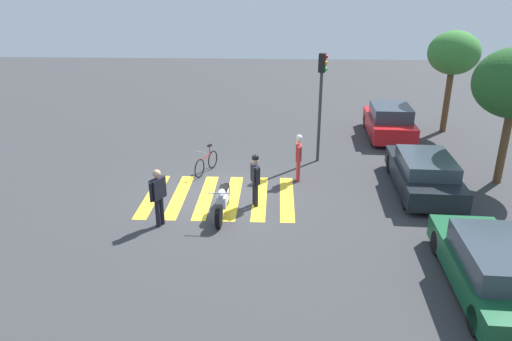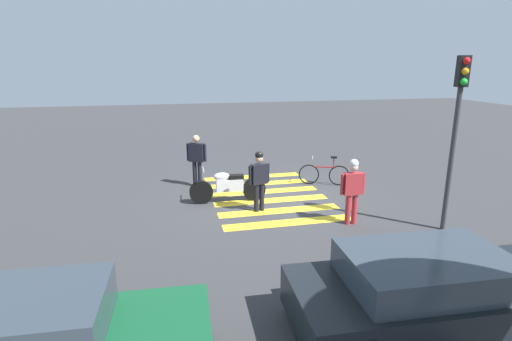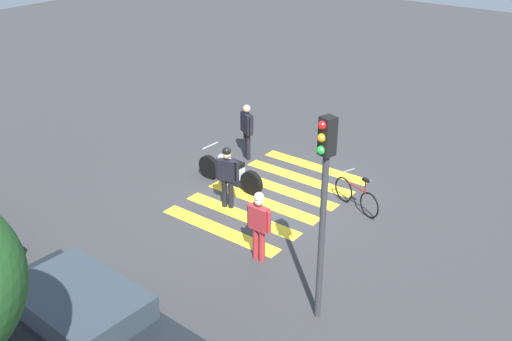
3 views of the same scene
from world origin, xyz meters
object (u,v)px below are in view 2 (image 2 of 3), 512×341
at_px(pedestrian_bystander, 353,187).
at_px(car_black_suv, 434,292).
at_px(leaning_bicycle, 324,174).
at_px(officer_by_motorcycle, 259,177).
at_px(traffic_light_pole, 457,117).
at_px(officer_on_foot, 197,157).
at_px(police_motorcycle, 228,187).

xyz_separation_m(pedestrian_bystander, car_black_suv, (0.66, 4.24, -0.36)).
bearing_deg(leaning_bicycle, officer_by_motorcycle, 35.46).
bearing_deg(traffic_light_pole, car_black_suv, 50.58).
bearing_deg(leaning_bicycle, officer_on_foot, -10.37).
height_order(pedestrian_bystander, traffic_light_pole, traffic_light_pole).
bearing_deg(officer_on_foot, officer_by_motorcycle, 118.63).
xyz_separation_m(pedestrian_bystander, traffic_light_pole, (-2.10, 0.87, 1.84)).
bearing_deg(car_black_suv, leaning_bicycle, -99.69).
height_order(officer_on_foot, pedestrian_bystander, officer_on_foot).
relative_size(police_motorcycle, car_black_suv, 0.50).
relative_size(police_motorcycle, officer_on_foot, 1.30).
xyz_separation_m(leaning_bicycle, pedestrian_bystander, (0.64, 3.40, 0.61)).
xyz_separation_m(police_motorcycle, car_black_suv, (-2.17, 6.64, 0.16)).
distance_m(leaning_bicycle, traffic_light_pole, 5.14).
bearing_deg(police_motorcycle, traffic_light_pole, 146.40).
distance_m(car_black_suv, traffic_light_pole, 4.88).
bearing_deg(traffic_light_pole, officer_by_motorcycle, -28.76).
xyz_separation_m(police_motorcycle, officer_by_motorcycle, (-0.72, 0.97, 0.52)).
height_order(police_motorcycle, pedestrian_bystander, pedestrian_bystander).
height_order(officer_by_motorcycle, pedestrian_bystander, officer_by_motorcycle).
xyz_separation_m(police_motorcycle, officer_on_foot, (0.77, -1.77, 0.54)).
bearing_deg(officer_on_foot, police_motorcycle, 113.52).
bearing_deg(police_motorcycle, pedestrian_bystander, 139.69).
relative_size(officer_on_foot, traffic_light_pole, 0.42).
relative_size(leaning_bicycle, car_black_suv, 0.35).
height_order(police_motorcycle, car_black_suv, car_black_suv).
bearing_deg(officer_on_foot, pedestrian_bystander, 130.81).
bearing_deg(pedestrian_bystander, car_black_suv, 81.09).
relative_size(car_black_suv, traffic_light_pole, 1.09).
xyz_separation_m(police_motorcycle, pedestrian_bystander, (-2.83, 2.40, 0.52)).
bearing_deg(traffic_light_pole, pedestrian_bystander, -22.58).
bearing_deg(traffic_light_pole, police_motorcycle, -33.60).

